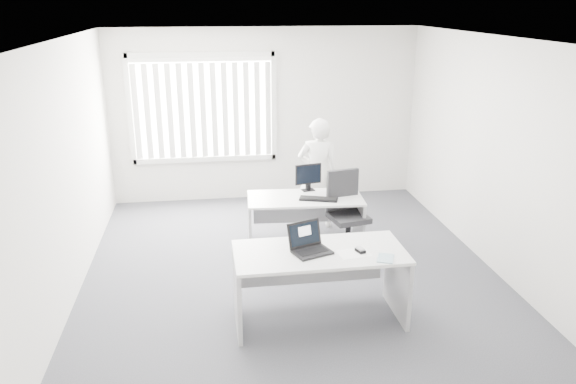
{
  "coord_description": "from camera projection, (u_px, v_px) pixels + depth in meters",
  "views": [
    {
      "loc": [
        -0.94,
        -6.05,
        3.19
      ],
      "look_at": [
        -0.04,
        0.15,
        1.04
      ],
      "focal_mm": 35.0,
      "sensor_mm": 36.0,
      "label": 1
    }
  ],
  "objects": [
    {
      "name": "ground",
      "position": [
        293.0,
        277.0,
        6.82
      ],
      "size": [
        6.0,
        6.0,
        0.0
      ],
      "primitive_type": "plane",
      "color": "#55565D",
      "rests_on": "ground"
    },
    {
      "name": "wall_back",
      "position": [
        265.0,
        115.0,
        9.18
      ],
      "size": [
        5.0,
        0.02,
        2.8
      ],
      "primitive_type": "cube",
      "color": "silver",
      "rests_on": "ground"
    },
    {
      "name": "wall_front",
      "position": [
        365.0,
        298.0,
        3.56
      ],
      "size": [
        5.0,
        0.02,
        2.8
      ],
      "primitive_type": "cube",
      "color": "silver",
      "rests_on": "ground"
    },
    {
      "name": "wall_left",
      "position": [
        64.0,
        176.0,
        6.03
      ],
      "size": [
        0.02,
        6.0,
        2.8
      ],
      "primitive_type": "cube",
      "color": "silver",
      "rests_on": "ground"
    },
    {
      "name": "wall_right",
      "position": [
        499.0,
        158.0,
        6.71
      ],
      "size": [
        0.02,
        6.0,
        2.8
      ],
      "primitive_type": "cube",
      "color": "silver",
      "rests_on": "ground"
    },
    {
      "name": "ceiling",
      "position": [
        294.0,
        39.0,
        5.91
      ],
      "size": [
        5.0,
        6.0,
        0.02
      ],
      "primitive_type": "cube",
      "color": "white",
      "rests_on": "wall_back"
    },
    {
      "name": "window",
      "position": [
        203.0,
        108.0,
        8.95
      ],
      "size": [
        2.32,
        0.06,
        1.76
      ],
      "primitive_type": "cube",
      "color": "silver",
      "rests_on": "wall_back"
    },
    {
      "name": "blinds",
      "position": [
        203.0,
        111.0,
        8.91
      ],
      "size": [
        2.2,
        0.1,
        1.5
      ],
      "primitive_type": null,
      "color": "white",
      "rests_on": "wall_back"
    },
    {
      "name": "desk_near",
      "position": [
        319.0,
        271.0,
        5.73
      ],
      "size": [
        1.74,
        0.82,
        0.79
      ],
      "rotation": [
        0.0,
        0.0,
        0.01
      ],
      "color": "silver",
      "rests_on": "ground"
    },
    {
      "name": "desk_far",
      "position": [
        305.0,
        211.0,
        7.55
      ],
      "size": [
        1.57,
        0.81,
        0.7
      ],
      "rotation": [
        0.0,
        0.0,
        -0.06
      ],
      "color": "silver",
      "rests_on": "ground"
    },
    {
      "name": "office_chair",
      "position": [
        347.0,
        225.0,
        7.51
      ],
      "size": [
        0.72,
        0.72,
        1.06
      ],
      "rotation": [
        0.0,
        0.0,
        0.21
      ],
      "color": "black",
      "rests_on": "ground"
    },
    {
      "name": "person",
      "position": [
        318.0,
        173.0,
        8.11
      ],
      "size": [
        0.66,
        0.49,
        1.63
      ],
      "primitive_type": "imported",
      "rotation": [
        0.0,
        0.0,
        2.96
      ],
      "color": "silver",
      "rests_on": "ground"
    },
    {
      "name": "laptop",
      "position": [
        312.0,
        240.0,
        5.56
      ],
      "size": [
        0.46,
        0.43,
        0.29
      ],
      "primitive_type": null,
      "rotation": [
        0.0,
        0.0,
        0.35
      ],
      "color": "black",
      "rests_on": "desk_near"
    },
    {
      "name": "paper_sheet",
      "position": [
        354.0,
        253.0,
        5.61
      ],
      "size": [
        0.34,
        0.26,
        0.0
      ],
      "primitive_type": "cube",
      "rotation": [
        0.0,
        0.0,
        0.14
      ],
      "color": "white",
      "rests_on": "desk_near"
    },
    {
      "name": "mouse",
      "position": [
        360.0,
        250.0,
        5.63
      ],
      "size": [
        0.1,
        0.13,
        0.05
      ],
      "primitive_type": null,
      "rotation": [
        0.0,
        0.0,
        0.34
      ],
      "color": "#AFAEB1",
      "rests_on": "paper_sheet"
    },
    {
      "name": "booklet",
      "position": [
        386.0,
        258.0,
        5.49
      ],
      "size": [
        0.23,
        0.26,
        0.01
      ],
      "primitive_type": "cube",
      "rotation": [
        0.0,
        0.0,
        -0.4
      ],
      "color": "white",
      "rests_on": "desk_near"
    },
    {
      "name": "keyboard",
      "position": [
        319.0,
        199.0,
        7.38
      ],
      "size": [
        0.53,
        0.31,
        0.02
      ],
      "primitive_type": "cube",
      "rotation": [
        0.0,
        0.0,
        -0.31
      ],
      "color": "black",
      "rests_on": "desk_far"
    },
    {
      "name": "monitor",
      "position": [
        308.0,
        177.0,
        7.69
      ],
      "size": [
        0.39,
        0.19,
        0.38
      ],
      "primitive_type": null,
      "rotation": [
        0.0,
        0.0,
        0.21
      ],
      "color": "black",
      "rests_on": "desk_far"
    }
  ]
}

